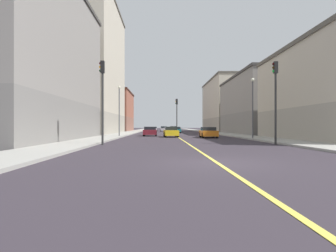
# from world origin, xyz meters

# --- Properties ---
(ground_plane) EXTENTS (400.00, 400.00, 0.00)m
(ground_plane) POSITION_xyz_m (0.00, 0.00, 0.00)
(ground_plane) COLOR #312B33
(ground_plane) RESTS_ON ground
(sidewalk_left) EXTENTS (3.43, 168.00, 0.15)m
(sidewalk_left) POSITION_xyz_m (8.71, 49.00, 0.07)
(sidewalk_left) COLOR #9E9B93
(sidewalk_left) RESTS_ON ground
(sidewalk_right) EXTENTS (3.43, 168.00, 0.15)m
(sidewalk_right) POSITION_xyz_m (-8.71, 49.00, 0.07)
(sidewalk_right) COLOR #9E9B93
(sidewalk_right) RESTS_ON ground
(lane_center_stripe) EXTENTS (0.16, 154.00, 0.01)m
(lane_center_stripe) POSITION_xyz_m (0.00, 49.00, 0.01)
(lane_center_stripe) COLOR #E5D14C
(lane_center_stripe) RESTS_ON ground
(building_left_mid) EXTENTS (9.94, 22.45, 10.15)m
(building_left_mid) POSITION_xyz_m (15.25, 39.71, 5.09)
(building_left_mid) COLOR slate
(building_left_mid) RESTS_ON ground
(building_left_far) EXTENTS (9.94, 25.86, 13.37)m
(building_left_far) POSITION_xyz_m (15.25, 64.90, 6.69)
(building_left_far) COLOR #9D9688
(building_left_far) RESTS_ON ground
(building_right_corner) EXTENTS (9.94, 23.60, 15.33)m
(building_right_corner) POSITION_xyz_m (-15.25, 16.88, 7.67)
(building_right_corner) COLOR slate
(building_right_corner) RESTS_ON ground
(building_right_midblock) EXTENTS (9.94, 24.51, 23.95)m
(building_right_midblock) POSITION_xyz_m (-15.25, 43.27, 11.98)
(building_right_midblock) COLOR #9D9688
(building_right_midblock) RESTS_ON ground
(building_right_distant) EXTENTS (9.94, 18.95, 10.71)m
(building_right_distant) POSITION_xyz_m (-15.25, 68.16, 5.36)
(building_right_distant) COLOR brown
(building_right_distant) RESTS_ON ground
(traffic_light_left_near) EXTENTS (0.40, 0.32, 6.37)m
(traffic_light_left_near) POSITION_xyz_m (6.58, 10.86, 4.10)
(traffic_light_left_near) COLOR #2D2D2D
(traffic_light_left_near) RESTS_ON ground
(traffic_light_right_near) EXTENTS (0.40, 0.32, 6.34)m
(traffic_light_right_near) POSITION_xyz_m (-6.61, 10.86, 4.08)
(traffic_light_right_near) COLOR #2D2D2D
(traffic_light_right_near) RESTS_ON ground
(traffic_light_median_far) EXTENTS (0.40, 0.32, 5.93)m
(traffic_light_median_far) POSITION_xyz_m (0.44, 37.46, 3.85)
(traffic_light_median_far) COLOR #2D2D2D
(traffic_light_median_far) RESTS_ON ground
(street_lamp_left_near) EXTENTS (0.36, 0.36, 6.38)m
(street_lamp_left_near) POSITION_xyz_m (7.59, 19.66, 4.07)
(street_lamp_left_near) COLOR #4C4C51
(street_lamp_left_near) RESTS_ON ground
(street_lamp_right_near) EXTENTS (0.36, 0.36, 6.48)m
(street_lamp_right_near) POSITION_xyz_m (-7.59, 26.77, 4.13)
(street_lamp_right_near) COLOR #4C4C51
(street_lamp_right_near) RESTS_ON ground
(car_yellow) EXTENTS (1.93, 4.03, 1.34)m
(car_yellow) POSITION_xyz_m (-0.90, 26.45, 0.65)
(car_yellow) COLOR gold
(car_yellow) RESTS_ON ground
(car_orange) EXTENTS (1.93, 4.33, 1.30)m
(car_orange) POSITION_xyz_m (3.60, 24.29, 0.65)
(car_orange) COLOR orange
(car_orange) RESTS_ON ground
(car_teal) EXTENTS (1.98, 4.30, 1.26)m
(car_teal) POSITION_xyz_m (0.94, 48.43, 0.63)
(car_teal) COLOR #196670
(car_teal) RESTS_ON ground
(car_green) EXTENTS (2.10, 4.39, 1.35)m
(car_green) POSITION_xyz_m (1.13, 67.01, 0.67)
(car_green) COLOR #1E6B38
(car_green) RESTS_ON ground
(car_silver) EXTENTS (1.84, 4.57, 1.34)m
(car_silver) POSITION_xyz_m (-1.48, 67.38, 0.65)
(car_silver) COLOR silver
(car_silver) RESTS_ON ground
(car_white) EXTENTS (1.88, 4.49, 1.23)m
(car_white) POSITION_xyz_m (-4.12, 68.92, 0.61)
(car_white) COLOR white
(car_white) RESTS_ON ground
(car_maroon) EXTENTS (1.96, 4.31, 1.33)m
(car_maroon) POSITION_xyz_m (-3.75, 30.77, 0.66)
(car_maroon) COLOR maroon
(car_maroon) RESTS_ON ground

